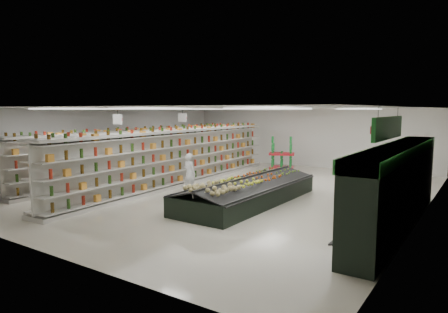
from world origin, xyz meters
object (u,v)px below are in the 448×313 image
Objects in this scene: soda_endcap at (282,155)px; shopper_background at (213,154)px; produce_island at (249,190)px; shopper_main at (190,174)px; gondola_center at (178,159)px; gondola_left at (141,155)px.

soda_endcap reaches higher than shopper_background.
produce_island is 7.54m from soda_endcap.
shopper_main reaches higher than produce_island.
soda_endcap is (-2.24, 7.19, 0.37)m from produce_island.
produce_island is 3.78× the size of soda_endcap.
produce_island is at bearing -149.77° from shopper_background.
shopper_main is 1.04× the size of shopper_background.
gondola_center is at bearing -107.54° from soda_endcap.
shopper_background is at bearing -53.20° from shopper_main.
shopper_main is (4.26, -1.71, -0.26)m from gondola_left.
soda_endcap is 3.76m from shopper_background.
shopper_background is (-3.60, -1.09, -0.05)m from soda_endcap.
gondola_center is 6.28m from soda_endcap.
gondola_center is 2.01m from shopper_main.
soda_endcap is (4.57, 5.49, -0.23)m from gondola_left.
produce_island is 2.58m from shopper_main.
produce_island is (6.81, -1.71, -0.61)m from gondola_left.
shopper_main is at bearing -92.53° from soda_endcap.
shopper_main reaches higher than shopper_background.
soda_endcap is 1.10× the size of shopper_background.
gondola_left is 7.15m from soda_endcap.
soda_endcap is at bearing 51.22° from gondola_left.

